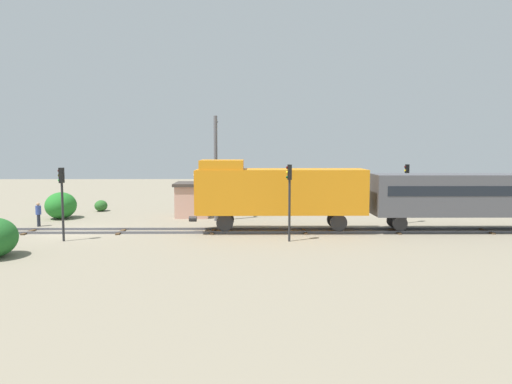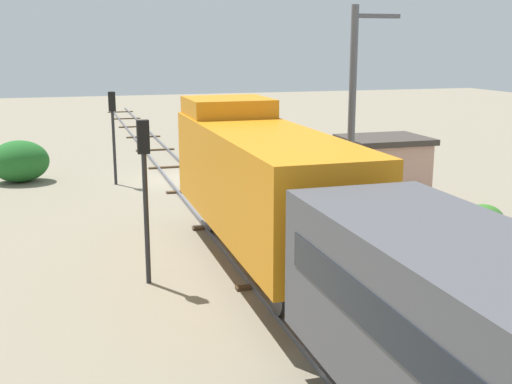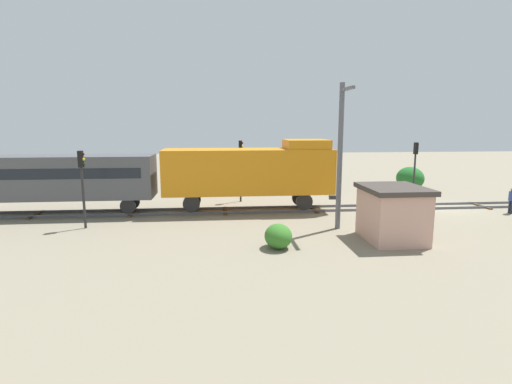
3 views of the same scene
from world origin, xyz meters
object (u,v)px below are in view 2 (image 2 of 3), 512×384
Objects in this scene: locomotive at (259,176)px; traffic_signal_mid at (144,172)px; traffic_signal_near at (113,121)px; catenary_mast at (354,108)px; worker_near_track at (212,146)px; relay_hut at (383,168)px.

traffic_signal_mid is (3.40, 0.51, 0.39)m from locomotive.
locomotive reaches higher than traffic_signal_near.
catenary_mast reaches higher than locomotive.
traffic_signal_near is 2.58× the size of worker_near_track.
traffic_signal_mid reaches higher than relay_hut.
relay_hut is (-7.50, -6.45, -1.38)m from locomotive.
worker_near_track is (-5.60, -3.84, -2.05)m from traffic_signal_near.
locomotive reaches higher than worker_near_track.
traffic_signal_mid is 1.31× the size of relay_hut.
traffic_signal_mid is at bearing 30.29° from catenary_mast.
worker_near_track is at bearing -108.51° from traffic_signal_mid.
traffic_signal_near is at bearing -90.85° from traffic_signal_mid.
worker_near_track is 13.07m from catenary_mast.
traffic_signal_near is at bearing -76.15° from locomotive.
worker_near_track is 0.21× the size of catenary_mast.
relay_hut is (-10.70, 6.53, -1.65)m from traffic_signal_near.
traffic_signal_near reaches higher than worker_near_track.
worker_near_track is at bearing -63.81° from relay_hut.
traffic_signal_mid is (0.20, 13.48, 0.12)m from traffic_signal_near.
traffic_signal_mid is at bearing 8.49° from locomotive.
catenary_mast is (-8.46, -4.94, 1.05)m from traffic_signal_mid.
catenary_mast is at bearing -138.78° from locomotive.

